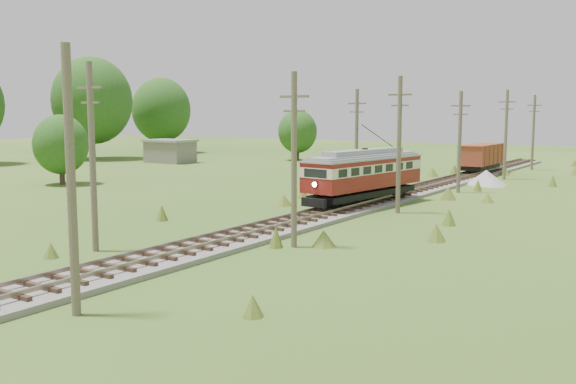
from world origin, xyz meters
The scene contains 17 objects.
railbed_main centered at (0.00, 34.00, 0.19)m, with size 3.60×96.00×0.57m.
streetcar centered at (0.00, 32.46, 2.50)m, with size 4.10×11.69×5.29m.
gondola centered at (0.00, 60.60, 2.04)m, with size 2.69×8.25×2.74m.
gravel_pile centered at (3.41, 51.00, 0.64)m, with size 3.77×4.00×1.37m.
utility_pole_r_1 centered at (3.10, 5.00, 4.40)m, with size 0.30×0.30×8.80m.
utility_pole_r_2 centered at (3.30, 18.00, 4.42)m, with size 1.60×0.30×8.60m.
utility_pole_r_3 centered at (3.20, 31.00, 4.63)m, with size 1.60×0.30×9.00m.
utility_pole_r_4 centered at (3.00, 44.00, 4.32)m, with size 1.60×0.30×8.40m.
utility_pole_r_5 centered at (3.40, 57.00, 4.58)m, with size 1.60×0.30×8.90m.
utility_pole_r_6 centered at (3.20, 70.00, 4.47)m, with size 1.60×0.30×8.70m.
utility_pole_l_a centered at (-4.20, 12.00, 4.63)m, with size 1.60×0.30×9.00m.
utility_pole_l_b centered at (-4.50, 40.00, 4.42)m, with size 1.60×0.30×8.60m.
tree_left_4 centered at (-54.00, 54.00, 8.37)m, with size 11.34×11.34×14.61m.
tree_left_5 centered at (-56.00, 70.00, 7.12)m, with size 9.66×9.66×12.44m.
tree_mid_a centered at (-28.00, 68.00, 4.02)m, with size 5.46×5.46×7.03m.
tree_mid_c centered at (-30.00, 30.00, 3.71)m, with size 5.04×5.04×6.49m.
shed centered at (-40.00, 55.00, 1.57)m, with size 6.40×4.40×3.10m.
Camera 1 is at (20.08, -8.33, 6.61)m, focal length 40.00 mm.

